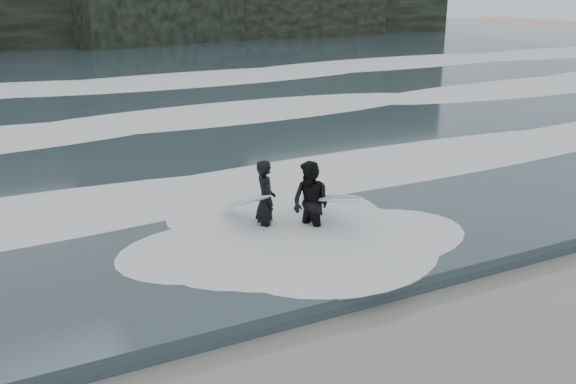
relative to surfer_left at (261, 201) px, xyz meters
name	(u,v)px	position (x,y,z in m)	size (l,w,h in m)	color
sea	(55,77)	(-0.46, 22.86, -0.65)	(90.00, 52.00, 0.30)	#2C3A43
foam_near	(188,183)	(-0.46, 2.86, -0.40)	(60.00, 3.20, 0.20)	white
foam_mid	(116,123)	(-0.46, 9.86, -0.38)	(60.00, 4.00, 0.24)	white
foam_far	(68,82)	(-0.46, 18.86, -0.35)	(60.00, 4.80, 0.30)	white
surfer_left	(261,201)	(0.00, 0.00, 0.00)	(0.96, 1.84, 1.58)	black
surfer_right	(314,203)	(0.80, -0.58, 0.01)	(1.14, 2.15, 1.60)	black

